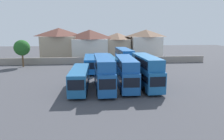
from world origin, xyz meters
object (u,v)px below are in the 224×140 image
(bus_1, at_px, (80,78))
(house_terrace_left, at_px, (59,43))
(house_terrace_centre, at_px, (90,44))
(bus_3, at_px, (126,71))
(bus_7, at_px, (124,58))
(tree_left_of_lot, at_px, (22,48))
(bus_4, at_px, (146,70))
(house_terrace_right, at_px, (117,45))
(house_terrace_far_right, at_px, (146,44))
(bus_5, at_px, (90,63))
(bus_2, at_px, (104,71))
(bus_6, at_px, (108,63))

(bus_1, height_order, house_terrace_left, house_terrace_left)
(house_terrace_centre, bearing_deg, bus_3, -79.93)
(bus_7, height_order, house_terrace_left, house_terrace_left)
(house_terrace_left, relative_size, tree_left_of_lot, 1.67)
(bus_4, bearing_deg, bus_7, -176.49)
(house_terrace_right, height_order, house_terrace_far_right, house_terrace_far_right)
(bus_4, height_order, house_terrace_centre, house_terrace_centre)
(bus_1, height_order, house_terrace_centre, house_terrace_centre)
(bus_5, height_order, house_terrace_left, house_terrace_left)
(bus_1, xyz_separation_m, bus_2, (3.70, 0.27, 0.94))
(bus_1, relative_size, bus_5, 0.93)
(bus_4, distance_m, tree_left_of_lot, 33.39)
(bus_2, height_order, house_terrace_left, house_terrace_left)
(bus_2, height_order, bus_3, bus_2)
(bus_1, distance_m, bus_6, 15.60)
(bus_4, relative_size, house_terrace_right, 1.32)
(bus_6, distance_m, house_terrace_far_right, 23.71)
(bus_2, bearing_deg, house_terrace_left, -162.88)
(bus_4, distance_m, bus_7, 14.35)
(house_terrace_centre, bearing_deg, house_terrace_far_right, 1.53)
(bus_7, xyz_separation_m, house_terrace_left, (-17.22, 20.45, 2.13))
(bus_1, height_order, bus_2, bus_2)
(bus_3, distance_m, house_terrace_centre, 33.53)
(house_terrace_left, bearing_deg, bus_6, -56.93)
(bus_4, relative_size, bus_6, 0.92)
(bus_4, xyz_separation_m, bus_7, (-1.38, 14.28, -0.09))
(house_terrace_left, relative_size, house_terrace_right, 1.35)
(bus_2, relative_size, tree_left_of_lot, 1.73)
(bus_6, relative_size, house_terrace_right, 1.42)
(house_terrace_right, bearing_deg, tree_left_of_lot, -152.35)
(bus_3, height_order, house_terrace_centre, house_terrace_centre)
(bus_1, distance_m, bus_3, 7.30)
(bus_2, xyz_separation_m, bus_4, (6.84, 0.42, 0.00))
(house_terrace_left, bearing_deg, bus_5, -64.94)
(tree_left_of_lot, bearing_deg, bus_2, -49.11)
(bus_4, bearing_deg, house_terrace_right, 178.88)
(bus_2, xyz_separation_m, bus_5, (-2.13, 14.57, -0.97))
(house_terrace_left, bearing_deg, house_terrace_right, -0.86)
(bus_1, xyz_separation_m, house_terrace_right, (10.01, 35.15, 2.20))
(house_terrace_left, distance_m, house_terrace_centre, 9.63)
(bus_1, relative_size, tree_left_of_lot, 1.61)
(bus_1, relative_size, house_terrace_left, 0.96)
(bus_4, height_order, bus_6, bus_4)
(bus_7, relative_size, tree_left_of_lot, 1.65)
(bus_4, bearing_deg, bus_5, -149.61)
(bus_6, height_order, house_terrace_far_right, house_terrace_far_right)
(bus_5, distance_m, house_terrace_centre, 18.88)
(house_terrace_left, distance_m, house_terrace_right, 18.09)
(bus_5, bearing_deg, bus_7, 90.71)
(house_terrace_centre, bearing_deg, bus_1, -92.36)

